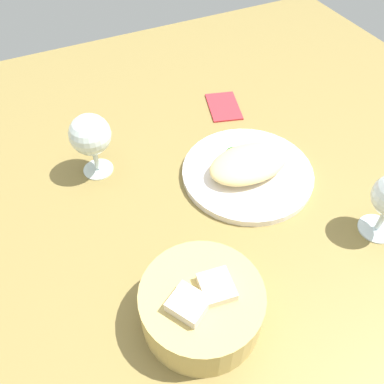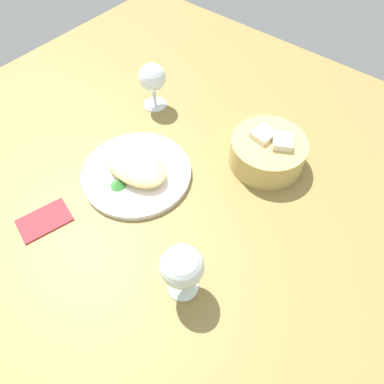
# 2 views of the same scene
# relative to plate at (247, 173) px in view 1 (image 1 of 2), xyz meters

# --- Properties ---
(ground_plane) EXTENTS (1.40, 1.40, 0.02)m
(ground_plane) POSITION_rel_plate_xyz_m (0.06, 0.03, -0.02)
(ground_plane) COLOR olive
(plate) EXTENTS (0.26, 0.26, 0.01)m
(plate) POSITION_rel_plate_xyz_m (0.00, 0.00, 0.00)
(plate) COLOR white
(plate) RESTS_ON ground_plane
(omelette) EXTENTS (0.17, 0.11, 0.04)m
(omelette) POSITION_rel_plate_xyz_m (0.00, 0.00, 0.03)
(omelette) COLOR #F4D687
(omelette) RESTS_ON plate
(lettuce_garnish) EXTENTS (0.04, 0.04, 0.02)m
(lettuce_garnish) POSITION_rel_plate_xyz_m (-0.00, -0.06, 0.02)
(lettuce_garnish) COLOR #3C8C3A
(lettuce_garnish) RESTS_ON plate
(bread_basket) EXTENTS (0.18, 0.18, 0.09)m
(bread_basket) POSITION_rel_plate_xyz_m (0.22, 0.23, 0.03)
(bread_basket) COLOR tan
(bread_basket) RESTS_ON ground_plane
(wine_glass_near) EXTENTS (0.08, 0.08, 0.13)m
(wine_glass_near) POSITION_rel_plate_xyz_m (0.27, -0.14, 0.08)
(wine_glass_near) COLOR silver
(wine_glass_near) RESTS_ON ground_plane
(folded_napkin) EXTENTS (0.10, 0.12, 0.01)m
(folded_napkin) POSITION_rel_plate_xyz_m (-0.07, -0.22, -0.00)
(folded_napkin) COLOR red
(folded_napkin) RESTS_ON ground_plane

